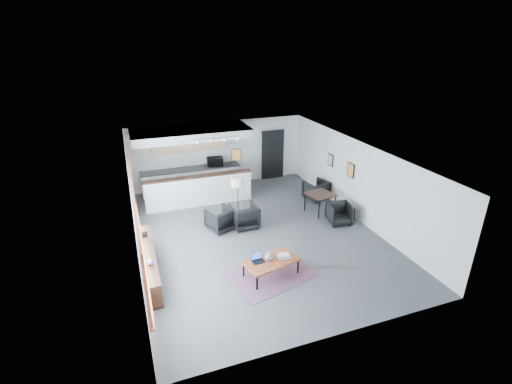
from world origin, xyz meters
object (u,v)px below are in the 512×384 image
object	(u,v)px
coffee_table	(271,261)
dining_chair_far	(316,191)
ceramic_pot	(269,256)
armchair_right	(244,215)
laptop	(257,258)
dining_chair_near	(339,214)
armchair_left	(220,218)
floor_lamp	(238,183)
microwave	(215,161)
book_stack	(284,256)
dining_table	(320,195)

from	to	relation	value
coffee_table	dining_chair_far	xyz separation A→B (m)	(3.39, 3.87, -0.07)
ceramic_pot	armchair_right	size ratio (longest dim) A/B	0.28
laptop	ceramic_pot	world-z (taller)	ceramic_pot
laptop	dining_chair_near	xyz separation A→B (m)	(3.50, 1.79, -0.19)
armchair_left	armchair_right	size ratio (longest dim) A/B	0.93
armchair_left	floor_lamp	distance (m)	1.24
dining_chair_near	microwave	bearing A→B (deg)	134.34
dining_chair_far	book_stack	bearing A→B (deg)	37.66
coffee_table	dining_chair_near	distance (m)	3.69
floor_lamp	microwave	world-z (taller)	floor_lamp
floor_lamp	dining_table	world-z (taller)	floor_lamp
laptop	floor_lamp	size ratio (longest dim) A/B	0.21
floor_lamp	dining_table	xyz separation A→B (m)	(2.84, -0.34, -0.71)
armchair_left	dining_table	world-z (taller)	armchair_left
laptop	armchair_left	world-z (taller)	armchair_left
armchair_right	microwave	world-z (taller)	microwave
book_stack	dining_chair_near	distance (m)	3.37
book_stack	dining_chair_far	size ratio (longest dim) A/B	0.48
coffee_table	armchair_left	world-z (taller)	armchair_left
book_stack	dining_chair_far	xyz separation A→B (m)	(3.02, 3.85, -0.15)
ceramic_pot	dining_chair_near	xyz separation A→B (m)	(3.21, 1.87, -0.24)
book_stack	dining_chair_near	xyz separation A→B (m)	(2.80, 1.88, -0.17)
armchair_right	microwave	xyz separation A→B (m)	(-0.04, 3.55, 0.72)
laptop	floor_lamp	bearing A→B (deg)	76.77
ceramic_pot	armchair_right	bearing A→B (deg)	85.20
dining_table	ceramic_pot	bearing A→B (deg)	-136.95
book_stack	dining_table	size ratio (longest dim) A/B	0.33
laptop	book_stack	xyz separation A→B (m)	(0.70, -0.08, -0.02)
armchair_right	floor_lamp	bearing A→B (deg)	-84.87
coffee_table	laptop	world-z (taller)	laptop
armchair_right	dining_table	size ratio (longest dim) A/B	0.84
coffee_table	dining_table	xyz separation A→B (m)	(2.96, 2.84, 0.22)
floor_lamp	dining_chair_near	distance (m)	3.46
dining_chair_near	floor_lamp	bearing A→B (deg)	166.92
floor_lamp	microwave	size ratio (longest dim) A/B	2.60
ceramic_pot	armchair_left	xyz separation A→B (m)	(-0.54, 2.80, -0.17)
laptop	book_stack	world-z (taller)	laptop
ceramic_pot	book_stack	size ratio (longest dim) A/B	0.71
book_stack	armchair_right	size ratio (longest dim) A/B	0.39
dining_table	microwave	distance (m)	4.47
dining_table	dining_chair_far	world-z (taller)	dining_table
armchair_right	dining_chair_near	distance (m)	3.10
floor_lamp	dining_chair_far	distance (m)	3.49
coffee_table	dining_table	distance (m)	4.11
coffee_table	laptop	xyz separation A→B (m)	(-0.33, 0.10, 0.10)
dining_table	microwave	world-z (taller)	microwave
armchair_left	coffee_table	bearing A→B (deg)	80.74
book_stack	dining_table	world-z (taller)	dining_table
ceramic_pot	armchair_right	xyz separation A→B (m)	(0.23, 2.69, -0.14)
ceramic_pot	dining_table	world-z (taller)	dining_table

